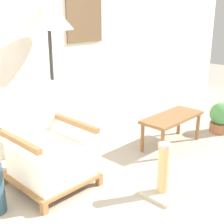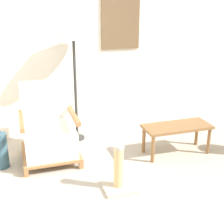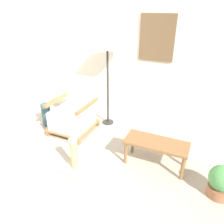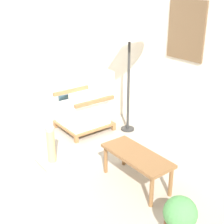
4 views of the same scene
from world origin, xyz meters
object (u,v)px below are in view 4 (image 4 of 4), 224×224
potted_plant (180,217)px  scratching_post (51,151)px  vase (64,106)px  coffee_table (137,158)px  armchair (86,109)px  floor_lamp (130,31)px

potted_plant → scratching_post: (-1.78, -0.32, -0.04)m
vase → scratching_post: bearing=-35.6°
coffee_table → potted_plant: (0.83, -0.23, -0.11)m
vase → coffee_table: bearing=-7.5°
armchair → scratching_post: (0.59, -0.89, -0.15)m
floor_lamp → coffee_table: bearing=-36.2°
potted_plant → coffee_table: bearing=164.5°
potted_plant → vase: bearing=170.2°
vase → potted_plant: 2.98m
floor_lamp → potted_plant: floor_lamp is taller
armchair → potted_plant: 2.44m
vase → scratching_post: scratching_post is taller
floor_lamp → coffee_table: 1.80m
floor_lamp → vase: 1.71m
floor_lamp → potted_plant: size_ratio=4.10×
coffee_table → potted_plant: size_ratio=2.08×
coffee_table → vase: vase is taller
armchair → floor_lamp: 1.34m
vase → scratching_post: size_ratio=0.85×
floor_lamp → scratching_post: size_ratio=3.40×
armchair → vase: armchair is taller
scratching_post → vase: bearing=144.4°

